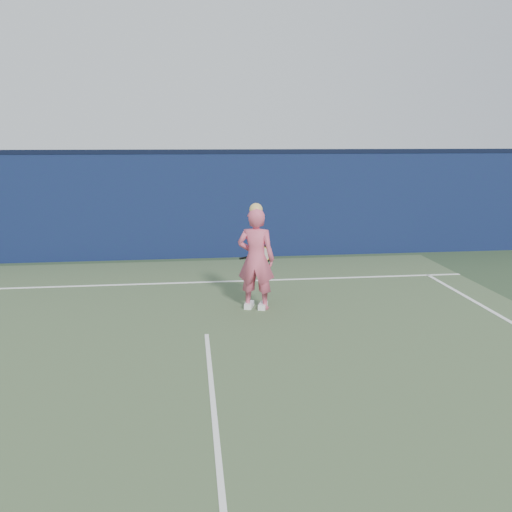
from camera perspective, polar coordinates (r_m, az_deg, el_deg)
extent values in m
plane|color=#2C4027|center=(7.22, -4.95, -11.06)|extent=(80.00, 80.00, 0.00)
cube|color=#3B5032|center=(5.44, -4.11, -19.36)|extent=(11.00, 16.00, 0.01)
cube|color=#0E1E3D|center=(13.23, -6.12, 5.24)|extent=(24.00, 0.40, 2.50)
cube|color=black|center=(13.13, -6.25, 10.87)|extent=(24.00, 0.42, 0.10)
imported|color=#D5536F|center=(9.11, 0.00, -0.33)|extent=(0.73, 0.59, 1.73)
sphere|color=#D9B961|center=(8.97, 0.00, 4.89)|extent=(0.22, 0.22, 0.22)
cube|color=white|center=(9.30, 0.73, -5.28)|extent=(0.20, 0.30, 0.10)
cube|color=white|center=(9.35, -0.72, -5.19)|extent=(0.20, 0.30, 0.10)
torus|color=black|center=(9.47, 0.68, 0.17)|extent=(0.34, 0.16, 0.34)
torus|color=yellow|center=(9.47, 0.68, 0.17)|extent=(0.28, 0.12, 0.28)
cylinder|color=beige|center=(9.47, 0.68, 0.17)|extent=(0.27, 0.11, 0.28)
cylinder|color=black|center=(9.61, -0.64, -0.05)|extent=(0.29, 0.17, 0.11)
cylinder|color=black|center=(9.70, -1.37, -0.22)|extent=(0.14, 0.10, 0.07)
cube|color=white|center=(11.01, -5.74, -2.76)|extent=(11.00, 0.08, 0.01)
cube|color=white|center=(5.44, -4.11, -19.29)|extent=(0.06, 6.00, 0.01)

